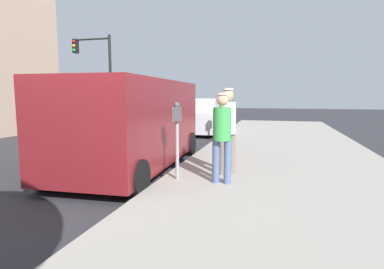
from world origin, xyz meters
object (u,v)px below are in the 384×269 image
parking_meter_far (224,112)px  parked_sedan_ahead (201,117)px  parking_meter_near (177,127)px  traffic_light_corner (97,65)px  parked_van (133,122)px  pedestrian_in_green (222,132)px  pedestrian_in_white (227,125)px

parking_meter_far → parked_sedan_ahead: size_ratio=0.34×
parking_meter_near → parking_meter_far: (0.00, 5.87, 0.00)m
parking_meter_near → traffic_light_corner: traffic_light_corner is taller
parked_van → parking_meter_far: bearing=72.2°
pedestrian_in_green → pedestrian_in_white: size_ratio=0.95×
parking_meter_far → parked_sedan_ahead: 3.58m
pedestrian_in_white → parked_sedan_ahead: (-2.53, 8.37, -0.44)m
parking_meter_near → traffic_light_corner: size_ratio=0.29×
parked_van → traffic_light_corner: traffic_light_corner is taller
parking_meter_near → parking_meter_far: size_ratio=1.00×
pedestrian_in_green → parking_meter_far: bearing=98.5°
parked_sedan_ahead → traffic_light_corner: 7.35m
parking_meter_near → parked_sedan_ahead: parking_meter_near is taller
pedestrian_in_white → traffic_light_corner: size_ratio=0.34×
parked_van → traffic_light_corner: 11.95m
parked_sedan_ahead → pedestrian_in_green: bearing=-74.3°
parking_meter_near → traffic_light_corner: (-8.23, 10.78, 2.34)m
parking_meter_near → pedestrian_in_green: 0.89m
parked_sedan_ahead → traffic_light_corner: size_ratio=0.87×
pedestrian_in_white → parked_sedan_ahead: bearing=106.9°
pedestrian_in_white → parked_van: 2.44m
parking_meter_far → traffic_light_corner: size_ratio=0.29×
pedestrian_in_green → parked_van: 2.69m
parking_meter_far → parking_meter_near: bearing=-90.0°
parked_sedan_ahead → pedestrian_in_white: bearing=-73.1°
pedestrian_in_green → parked_sedan_ahead: pedestrian_in_green is taller
parking_meter_near → parked_van: (-1.50, 1.19, -0.03)m
pedestrian_in_white → parking_meter_near: bearing=-143.6°
traffic_light_corner → parked_sedan_ahead: bearing=-15.0°
parked_van → traffic_light_corner: size_ratio=1.01×
parked_van → parking_meter_near: bearing=-38.5°
pedestrian_in_green → parked_sedan_ahead: 9.42m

